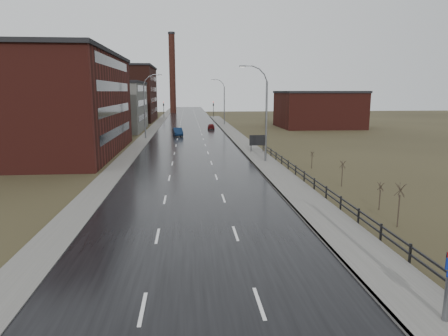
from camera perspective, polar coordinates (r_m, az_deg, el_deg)
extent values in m
cube|color=black|center=(70.93, -4.84, 4.09)|extent=(14.00, 300.00, 0.06)
cube|color=#595651|center=(47.06, 5.94, 0.69)|extent=(3.20, 180.00, 0.18)
cube|color=slate|center=(46.79, 4.11, 0.66)|extent=(0.16, 180.00, 0.18)
cube|color=#595651|center=(71.35, -11.45, 3.98)|extent=(2.40, 260.00, 0.12)
cube|color=#471914|center=(59.16, -25.82, 8.00)|extent=(22.00, 28.00, 13.00)
cube|color=black|center=(59.33, -26.38, 14.50)|extent=(22.44, 28.56, 0.50)
cube|color=black|center=(56.52, -15.01, 5.06)|extent=(0.06, 22.40, 1.20)
cube|color=black|center=(56.31, -15.16, 8.09)|extent=(0.06, 22.40, 1.20)
cube|color=black|center=(56.26, -15.32, 11.14)|extent=(0.06, 22.40, 1.20)
cube|color=black|center=(56.38, -15.48, 14.19)|extent=(0.06, 22.40, 1.20)
cube|color=slate|center=(90.23, -16.61, 8.29)|extent=(16.00, 20.00, 10.00)
cube|color=black|center=(90.19, -16.80, 11.62)|extent=(16.32, 20.40, 0.50)
cube|color=black|center=(89.12, -11.47, 7.21)|extent=(0.06, 16.00, 1.20)
cube|color=black|center=(88.99, -11.54, 9.14)|extent=(0.06, 16.00, 1.20)
cube|color=black|center=(88.96, -11.62, 11.07)|extent=(0.06, 16.00, 1.20)
cube|color=#331611|center=(120.57, -16.25, 10.04)|extent=(26.00, 24.00, 15.00)
cube|color=black|center=(120.77, -16.45, 13.72)|extent=(26.52, 24.48, 0.50)
cube|color=black|center=(118.95, -9.93, 8.14)|extent=(0.06, 19.20, 1.20)
cube|color=black|center=(118.85, -9.98, 9.58)|extent=(0.06, 19.20, 1.20)
cube|color=black|center=(118.83, -10.03, 11.03)|extent=(0.06, 19.20, 1.20)
cube|color=black|center=(118.88, -10.07, 12.47)|extent=(0.06, 19.20, 1.20)
cube|color=#471914|center=(97.51, 13.30, 8.03)|extent=(18.00, 16.00, 8.00)
cube|color=black|center=(97.41, 13.41, 10.52)|extent=(18.36, 16.32, 0.50)
cylinder|color=#331611|center=(160.67, -7.39, 13.16)|extent=(2.40, 2.40, 30.00)
cylinder|color=black|center=(162.02, -7.53, 18.57)|extent=(2.70, 2.70, 0.80)
cylinder|color=slate|center=(47.49, 6.05, 6.45)|extent=(0.24, 0.24, 9.50)
cylinder|color=slate|center=(47.34, 5.98, 12.68)|extent=(0.51, 0.14, 0.98)
cylinder|color=slate|center=(47.28, 5.41, 13.56)|extent=(0.81, 0.14, 0.81)
cylinder|color=slate|center=(47.18, 4.54, 14.16)|extent=(0.98, 0.14, 0.51)
cylinder|color=slate|center=(47.06, 3.50, 14.38)|extent=(1.01, 0.14, 0.14)
cube|color=slate|center=(46.95, 2.65, 14.34)|extent=(0.70, 0.28, 0.18)
cube|color=silver|center=(46.95, 2.64, 14.21)|extent=(0.50, 0.20, 0.04)
cylinder|color=slate|center=(72.92, -11.27, 7.83)|extent=(0.24, 0.24, 9.50)
cylinder|color=slate|center=(72.83, -11.29, 11.88)|extent=(0.51, 0.14, 0.98)
cylinder|color=slate|center=(72.80, -10.93, 12.46)|extent=(0.81, 0.14, 0.81)
cylinder|color=slate|center=(72.75, -10.37, 12.85)|extent=(0.98, 0.14, 0.51)
cylinder|color=slate|center=(72.69, -9.69, 13.01)|extent=(1.01, 0.14, 0.14)
cube|color=slate|center=(72.64, -9.14, 12.99)|extent=(0.70, 0.28, 0.18)
cube|color=silver|center=(72.64, -9.14, 12.91)|extent=(0.50, 0.20, 0.04)
cylinder|color=slate|center=(100.93, 0.04, 8.83)|extent=(0.24, 0.24, 9.50)
cylinder|color=slate|center=(100.86, -0.05, 11.75)|extent=(0.51, 0.14, 0.98)
cylinder|color=slate|center=(100.83, -0.33, 12.16)|extent=(0.81, 0.14, 0.81)
cylinder|color=slate|center=(100.78, -0.75, 12.43)|extent=(0.98, 0.14, 0.51)
cylinder|color=slate|center=(100.73, -1.23, 12.53)|extent=(1.01, 0.14, 0.14)
cube|color=slate|center=(100.68, -1.63, 12.50)|extent=(0.70, 0.28, 0.18)
cube|color=silver|center=(100.68, -1.63, 12.44)|extent=(0.50, 0.20, 0.04)
cube|color=black|center=(21.92, 25.03, -11.11)|extent=(0.10, 0.10, 1.10)
cube|color=black|center=(24.37, 21.49, -8.63)|extent=(0.10, 0.10, 1.10)
cube|color=black|center=(26.94, 18.65, -6.60)|extent=(0.10, 0.10, 1.10)
cube|color=black|center=(29.59, 16.32, -4.91)|extent=(0.10, 0.10, 1.10)
cube|color=black|center=(32.30, 14.39, -3.49)|extent=(0.10, 0.10, 1.10)
cube|color=black|center=(35.05, 12.77, -2.29)|extent=(0.10, 0.10, 1.10)
cube|color=black|center=(37.85, 11.38, -1.27)|extent=(0.10, 0.10, 1.10)
cube|color=black|center=(40.67, 10.19, -0.38)|extent=(0.10, 0.10, 1.10)
cube|color=black|center=(43.51, 9.15, 0.38)|extent=(0.10, 0.10, 1.10)
cube|color=black|center=(46.38, 8.25, 1.06)|extent=(0.10, 0.10, 1.10)
cube|color=black|center=(49.26, 7.44, 1.65)|extent=(0.10, 0.10, 1.10)
cube|color=black|center=(52.16, 6.73, 2.18)|extent=(0.10, 0.10, 1.10)
cube|color=black|center=(55.06, 6.09, 2.65)|extent=(0.10, 0.10, 1.10)
cube|color=black|center=(31.74, 14.73, -3.01)|extent=(0.08, 53.00, 0.10)
cube|color=black|center=(31.84, 14.69, -3.71)|extent=(0.08, 53.00, 0.10)
cylinder|color=#382D23|center=(27.32, 23.66, -5.64)|extent=(0.08, 0.08, 2.07)
cylinder|color=#382D23|center=(27.02, 23.97, -2.90)|extent=(0.04, 0.69, 0.81)
cylinder|color=#382D23|center=(27.04, 23.86, -2.88)|extent=(0.66, 0.26, 0.82)
cylinder|color=#382D23|center=(27.00, 23.77, -2.89)|extent=(0.39, 0.59, 0.83)
cylinder|color=#382D23|center=(26.95, 23.83, -2.92)|extent=(0.39, 0.59, 0.83)
cylinder|color=#382D23|center=(26.96, 23.96, -2.92)|extent=(0.66, 0.26, 0.82)
cylinder|color=#382D23|center=(30.78, 21.34, -4.25)|extent=(0.08, 0.08, 1.48)
cylinder|color=#382D23|center=(30.57, 21.55, -2.50)|extent=(0.04, 0.50, 0.59)
cylinder|color=#382D23|center=(30.60, 21.46, -2.49)|extent=(0.48, 0.19, 0.60)
cylinder|color=#382D23|center=(30.56, 21.38, -2.50)|extent=(0.29, 0.43, 0.60)
cylinder|color=#382D23|center=(30.51, 21.43, -2.52)|extent=(0.29, 0.43, 0.60)
cylinder|color=#382D23|center=(30.52, 21.53, -2.53)|extent=(0.48, 0.19, 0.60)
cylinder|color=#382D23|center=(37.09, 16.50, -1.24)|extent=(0.08, 0.08, 1.75)
cylinder|color=#382D23|center=(36.90, 16.67, 0.49)|extent=(0.04, 0.59, 0.69)
cylinder|color=#382D23|center=(36.93, 16.59, 0.50)|extent=(0.56, 0.22, 0.70)
cylinder|color=#382D23|center=(36.89, 16.52, 0.49)|extent=(0.34, 0.50, 0.71)
cylinder|color=#382D23|center=(36.84, 16.56, 0.48)|extent=(0.34, 0.50, 0.71)
cylinder|color=#382D23|center=(36.84, 16.65, 0.47)|extent=(0.56, 0.22, 0.70)
cylinder|color=#382D23|center=(45.01, 12.44, 0.82)|extent=(0.08, 0.08, 1.42)
cylinder|color=#382D23|center=(44.87, 12.55, 1.98)|extent=(0.04, 0.48, 0.57)
cylinder|color=#382D23|center=(44.91, 12.49, 1.99)|extent=(0.46, 0.19, 0.57)
cylinder|color=#382D23|center=(44.87, 12.43, 1.98)|extent=(0.28, 0.41, 0.58)
cylinder|color=#382D23|center=(44.82, 12.45, 1.97)|extent=(0.28, 0.41, 0.58)
cylinder|color=#382D23|center=(44.82, 12.53, 1.97)|extent=(0.46, 0.19, 0.57)
cube|color=black|center=(55.26, 3.89, 3.08)|extent=(0.10, 0.10, 1.80)
cube|color=black|center=(55.55, 5.61, 3.10)|extent=(0.10, 0.10, 1.80)
cube|color=silver|center=(55.24, 4.78, 3.98)|extent=(2.10, 0.08, 1.34)
cube|color=black|center=(55.19, 4.78, 3.97)|extent=(2.20, 0.04, 1.44)
cylinder|color=black|center=(130.79, -8.61, 8.23)|extent=(0.16, 0.16, 5.20)
imported|color=black|center=(130.71, -8.64, 9.18)|extent=(0.58, 2.73, 1.10)
sphere|color=#FF190C|center=(130.55, -8.65, 9.31)|extent=(0.18, 0.18, 0.18)
cylinder|color=black|center=(130.84, -1.53, 8.35)|extent=(0.16, 0.16, 5.20)
imported|color=black|center=(130.76, -1.53, 9.29)|extent=(0.58, 2.73, 1.10)
sphere|color=#FF190C|center=(130.60, -1.53, 9.42)|extent=(0.18, 0.18, 0.18)
imported|color=#0A1B36|center=(76.84, -6.64, 5.13)|extent=(2.23, 4.82, 1.53)
imported|color=#480C0D|center=(89.62, -1.86, 5.93)|extent=(1.65, 3.84, 1.29)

